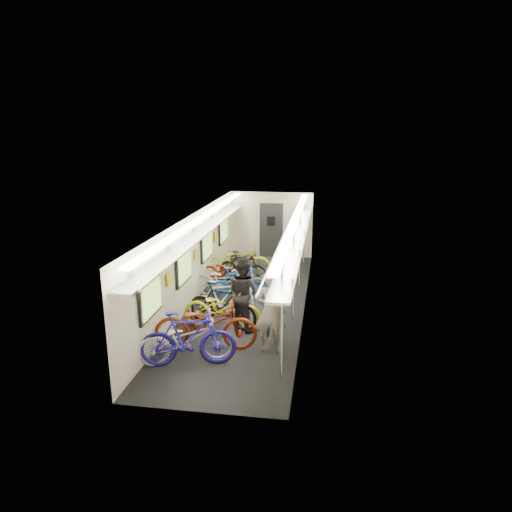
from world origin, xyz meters
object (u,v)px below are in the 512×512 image
(bicycle_1, at_px, (188,339))
(bicycle_0, at_px, (186,340))
(backpack, at_px, (280,284))
(passenger_mid, at_px, (244,294))
(passenger_near, at_px, (271,312))

(bicycle_1, bearing_deg, bicycle_0, 22.45)
(bicycle_0, bearing_deg, backpack, -70.93)
(passenger_mid, height_order, backpack, passenger_mid)
(passenger_mid, distance_m, backpack, 1.06)
(passenger_near, height_order, backpack, passenger_near)
(bicycle_0, height_order, passenger_mid, passenger_mid)
(bicycle_0, distance_m, backpack, 2.37)
(passenger_near, bearing_deg, bicycle_1, 24.41)
(passenger_mid, bearing_deg, bicycle_0, 103.25)
(bicycle_0, height_order, backpack, backpack)
(bicycle_0, relative_size, passenger_mid, 1.11)
(passenger_near, height_order, passenger_mid, passenger_near)
(bicycle_0, distance_m, bicycle_1, 0.13)
(bicycle_1, height_order, backpack, backpack)
(passenger_near, xyz_separation_m, passenger_mid, (-0.76, 1.10, -0.03))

